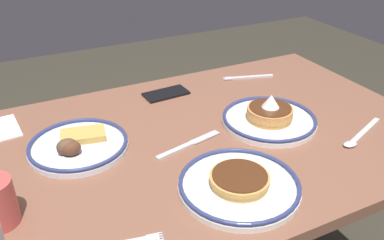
% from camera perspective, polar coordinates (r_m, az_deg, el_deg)
% --- Properties ---
extents(dining_table, '(1.28, 0.82, 0.75)m').
position_cam_1_polar(dining_table, '(1.17, 1.46, -6.63)').
color(dining_table, brown).
rests_on(dining_table, ground_plane).
extents(plate_near_main, '(0.25, 0.25, 0.05)m').
position_cam_1_polar(plate_near_main, '(1.09, -15.61, -3.33)').
color(plate_near_main, white).
rests_on(plate_near_main, dining_table).
extents(plate_center_pancakes, '(0.27, 0.27, 0.09)m').
position_cam_1_polar(plate_center_pancakes, '(1.18, 10.72, 0.38)').
color(plate_center_pancakes, white).
rests_on(plate_center_pancakes, dining_table).
extents(plate_far_companion, '(0.27, 0.27, 0.04)m').
position_cam_1_polar(plate_far_companion, '(0.92, 6.59, -8.86)').
color(plate_far_companion, white).
rests_on(plate_far_companion, dining_table).
extents(cell_phone, '(0.15, 0.08, 0.01)m').
position_cam_1_polar(cell_phone, '(1.34, -3.65, 3.68)').
color(cell_phone, black).
rests_on(cell_phone, dining_table).
extents(fork_far, '(0.18, 0.07, 0.01)m').
position_cam_1_polar(fork_far, '(1.48, 7.78, 5.93)').
color(fork_far, silver).
rests_on(fork_far, dining_table).
extents(butter_knife, '(0.21, 0.06, 0.01)m').
position_cam_1_polar(butter_knife, '(1.07, -0.41, -3.41)').
color(butter_knife, silver).
rests_on(butter_knife, dining_table).
extents(tea_spoon, '(0.20, 0.09, 0.01)m').
position_cam_1_polar(tea_spoon, '(1.19, 22.19, -2.15)').
color(tea_spoon, silver).
rests_on(tea_spoon, dining_table).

